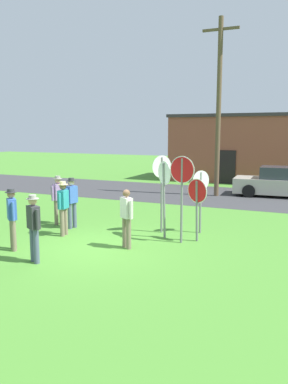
{
  "coord_description": "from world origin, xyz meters",
  "views": [
    {
      "loc": [
        5.69,
        -9.32,
        3.31
      ],
      "look_at": [
        0.46,
        2.47,
        1.3
      ],
      "focal_mm": 36.87,
      "sensor_mm": 36.0,
      "label": 1
    }
  ],
  "objects_px": {
    "person_in_blue": "(71,199)",
    "person_holding_notes": "(63,205)",
    "person_on_left": "(12,216)",
    "person_in_dark_shirt": "(58,196)",
    "person_with_sunhat": "(127,215)",
    "utility_pole": "(219,105)",
    "parked_car_on_street": "(279,183)",
    "stop_sign_leaning_left": "(197,199)",
    "stop_sign_rear_right": "(162,181)",
    "stop_sign_leaning_right": "(201,191)",
    "stop_sign_far_back": "(164,186)",
    "person_near_signs": "(34,225)",
    "stop_sign_nearest": "(182,184)"
  },
  "relations": [
    {
      "from": "parked_car_on_street",
      "to": "person_holding_notes",
      "type": "bearing_deg",
      "value": -117.21
    },
    {
      "from": "person_near_signs",
      "to": "person_holding_notes",
      "type": "bearing_deg",
      "value": 109.2
    },
    {
      "from": "stop_sign_nearest",
      "to": "stop_sign_far_back",
      "type": "relative_size",
      "value": 1.08
    },
    {
      "from": "stop_sign_leaning_right",
      "to": "person_in_blue",
      "type": "relative_size",
      "value": 1.18
    },
    {
      "from": "stop_sign_leaning_right",
      "to": "stop_sign_far_back",
      "type": "height_order",
      "value": "stop_sign_far_back"
    },
    {
      "from": "stop_sign_nearest",
      "to": "stop_sign_far_back",
      "type": "bearing_deg",
      "value": 156.34
    },
    {
      "from": "person_near_signs",
      "to": "person_with_sunhat",
      "type": "xyz_separation_m",
      "value": [
        1.58,
        2.05,
        -0.03
      ]
    },
    {
      "from": "person_in_dark_shirt",
      "to": "person_with_sunhat",
      "type": "bearing_deg",
      "value": -24.67
    },
    {
      "from": "stop_sign_leaning_left",
      "to": "stop_sign_rear_right",
      "type": "distance_m",
      "value": 1.52
    },
    {
      "from": "parked_car_on_street",
      "to": "person_with_sunhat",
      "type": "height_order",
      "value": "person_with_sunhat"
    },
    {
      "from": "person_on_left",
      "to": "parked_car_on_street",
      "type": "bearing_deg",
      "value": 64.94
    },
    {
      "from": "person_in_dark_shirt",
      "to": "person_in_blue",
      "type": "height_order",
      "value": "same"
    },
    {
      "from": "parked_car_on_street",
      "to": "stop_sign_far_back",
      "type": "xyz_separation_m",
      "value": [
        -2.51,
        -9.76,
        0.94
      ]
    },
    {
      "from": "utility_pole",
      "to": "parked_car_on_street",
      "type": "xyz_separation_m",
      "value": [
        2.95,
        1.13,
        -3.88
      ]
    },
    {
      "from": "parked_car_on_street",
      "to": "person_with_sunhat",
      "type": "bearing_deg",
      "value": -105.46
    },
    {
      "from": "stop_sign_leaning_left",
      "to": "person_in_dark_shirt",
      "type": "height_order",
      "value": "stop_sign_leaning_left"
    },
    {
      "from": "person_holding_notes",
      "to": "person_in_dark_shirt",
      "type": "distance_m",
      "value": 1.61
    },
    {
      "from": "stop_sign_leaning_right",
      "to": "person_with_sunhat",
      "type": "distance_m",
      "value": 2.91
    },
    {
      "from": "parked_car_on_street",
      "to": "stop_sign_nearest",
      "type": "relative_size",
      "value": 1.7
    },
    {
      "from": "utility_pole",
      "to": "person_in_blue",
      "type": "relative_size",
      "value": 5.04
    },
    {
      "from": "person_on_left",
      "to": "person_in_blue",
      "type": "bearing_deg",
      "value": 88.93
    },
    {
      "from": "stop_sign_leaning_right",
      "to": "person_with_sunhat",
      "type": "xyz_separation_m",
      "value": [
        -1.43,
        -2.5,
        -0.43
      ]
    },
    {
      "from": "person_in_dark_shirt",
      "to": "person_near_signs",
      "type": "bearing_deg",
      "value": -62.11
    },
    {
      "from": "utility_pole",
      "to": "person_near_signs",
      "type": "xyz_separation_m",
      "value": [
        -1.72,
        -12.1,
        -3.58
      ]
    },
    {
      "from": "person_near_signs",
      "to": "stop_sign_rear_right",
      "type": "bearing_deg",
      "value": 65.73
    },
    {
      "from": "stop_sign_far_back",
      "to": "person_on_left",
      "type": "xyz_separation_m",
      "value": [
        -3.4,
        -2.89,
        -0.65
      ]
    },
    {
      "from": "person_holding_notes",
      "to": "stop_sign_rear_right",
      "type": "bearing_deg",
      "value": 30.85
    },
    {
      "from": "stop_sign_leaning_left",
      "to": "person_in_blue",
      "type": "xyz_separation_m",
      "value": [
        -4.37,
        -0.14,
        -0.28
      ]
    },
    {
      "from": "utility_pole",
      "to": "stop_sign_nearest",
      "type": "bearing_deg",
      "value": -82.95
    },
    {
      "from": "stop_sign_leaning_left",
      "to": "stop_sign_nearest",
      "type": "xyz_separation_m",
      "value": [
        -0.37,
        -0.34,
        0.49
      ]
    },
    {
      "from": "stop_sign_nearest",
      "to": "person_with_sunhat",
      "type": "height_order",
      "value": "stop_sign_nearest"
    },
    {
      "from": "person_on_left",
      "to": "person_in_dark_shirt",
      "type": "xyz_separation_m",
      "value": [
        -0.71,
        3.07,
        0.03
      ]
    },
    {
      "from": "person_in_dark_shirt",
      "to": "person_in_blue",
      "type": "bearing_deg",
      "value": -20.32
    },
    {
      "from": "utility_pole",
      "to": "person_with_sunhat",
      "type": "distance_m",
      "value": 10.68
    },
    {
      "from": "utility_pole",
      "to": "stop_sign_rear_right",
      "type": "distance_m",
      "value": 8.51
    },
    {
      "from": "person_in_blue",
      "to": "person_holding_notes",
      "type": "bearing_deg",
      "value": -70.63
    },
    {
      "from": "parked_car_on_street",
      "to": "stop_sign_leaning_left",
      "type": "height_order",
      "value": "stop_sign_leaning_left"
    },
    {
      "from": "parked_car_on_street",
      "to": "stop_sign_far_back",
      "type": "relative_size",
      "value": 1.83
    },
    {
      "from": "stop_sign_leaning_right",
      "to": "stop_sign_rear_right",
      "type": "relative_size",
      "value": 0.81
    },
    {
      "from": "stop_sign_leaning_left",
      "to": "person_in_dark_shirt",
      "type": "distance_m",
      "value": 5.14
    },
    {
      "from": "stop_sign_leaning_right",
      "to": "person_in_dark_shirt",
      "type": "xyz_separation_m",
      "value": [
        -4.95,
        -0.88,
        -0.37
      ]
    },
    {
      "from": "parked_car_on_street",
      "to": "stop_sign_leaning_right",
      "type": "bearing_deg",
      "value": -100.86
    },
    {
      "from": "person_on_left",
      "to": "utility_pole",
      "type": "bearing_deg",
      "value": 75.59
    },
    {
      "from": "person_in_blue",
      "to": "stop_sign_rear_right",
      "type": "bearing_deg",
      "value": 12.99
    },
    {
      "from": "person_in_dark_shirt",
      "to": "person_on_left",
      "type": "bearing_deg",
      "value": -77.05
    },
    {
      "from": "person_with_sunhat",
      "to": "utility_pole",
      "type": "bearing_deg",
      "value": 89.2
    },
    {
      "from": "stop_sign_far_back",
      "to": "stop_sign_nearest",
      "type": "bearing_deg",
      "value": -23.66
    },
    {
      "from": "stop_sign_rear_right",
      "to": "person_near_signs",
      "type": "relative_size",
      "value": 1.46
    },
    {
      "from": "stop_sign_leaning_right",
      "to": "stop_sign_leaning_left",
      "type": "distance_m",
      "value": 1.04
    },
    {
      "from": "person_on_left",
      "to": "person_in_dark_shirt",
      "type": "bearing_deg",
      "value": 102.95
    }
  ]
}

